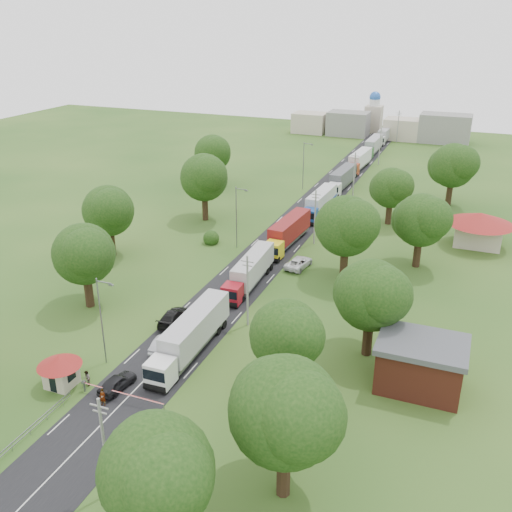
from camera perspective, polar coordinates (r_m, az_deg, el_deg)
The scene contains 46 objects.
ground at distance 76.44m, azimuth -2.64°, elevation -3.68°, with size 260.00×260.00×0.00m, color #254D19.
road at distance 93.39m, azimuth 2.39°, elevation 1.49°, with size 8.00×200.00×0.04m, color black.
boom_barrier at distance 58.21m, azimuth -14.32°, elevation -12.94°, with size 9.22×0.35×1.18m.
guard_booth at distance 60.72m, azimuth -19.02°, elevation -10.46°, with size 4.40×4.40×3.45m.
guard_rail at distance 55.14m, azimuth -23.74°, elevation -17.95°, with size 0.10×17.00×1.70m, color slate, non-canonical shape.
info_sign at distance 104.58m, azimuth 7.88°, elevation 5.44°, with size 0.12×3.10×4.10m.
pole_0 at distance 46.32m, azimuth -14.93°, elevation -17.87°, with size 1.60×0.24×9.00m.
pole_1 at distance 66.63m, azimuth -0.86°, elevation -3.41°, with size 1.60×0.24×9.00m.
pole_2 at distance 91.11m, azimuth 5.91°, elevation 3.96°, with size 1.60×0.24×9.00m.
pole_3 at distance 117.18m, azimuth 9.79°, elevation 8.12°, with size 1.60×0.24×9.00m.
pole_4 at distance 143.97m, azimuth 12.28°, elevation 10.73°, with size 1.60×0.24×9.00m.
pole_5 at distance 171.16m, azimuth 14.01°, elevation 12.50°, with size 1.60×0.24×9.00m.
lamp_0 at distance 61.19m, azimuth -15.13°, elevation -5.95°, with size 2.03×0.22×10.00m.
lamp_1 at distance 88.92m, azimuth -1.90°, elevation 4.17°, with size 2.03×0.22×10.00m.
lamp_2 at distance 120.49m, azimuth 4.83°, elevation 9.21°, with size 2.03×0.22×10.00m.
tree_0 at distance 39.99m, azimuth -9.80°, elevation -20.29°, with size 8.80×8.80×11.07m.
tree_1 at distance 43.06m, azimuth 2.97°, elevation -15.12°, with size 9.60×9.60×12.05m.
tree_2 at distance 54.18m, azimuth 3.07°, elevation -7.87°, with size 8.00×8.00×10.10m.
tree_3 at distance 61.21m, azimuth 11.47°, elevation -3.79°, with size 8.80×8.80×11.07m.
tree_4 at distance 78.45m, azimuth 9.04°, elevation 3.03°, with size 9.60×9.60×12.05m.
tree_5 at distance 84.89m, azimuth 16.19°, elevation 3.50°, with size 8.80×8.80×11.07m.
tree_6 at distance 101.94m, azimuth 13.37°, elevation 6.67°, with size 8.00×8.00×10.10m.
tree_7 at distance 115.35m, azimuth 19.11°, elevation 8.57°, with size 9.60×9.60×12.05m.
tree_10 at distance 73.16m, azimuth -16.77°, elevation 0.25°, with size 8.80×8.80×11.07m.
tree_11 at distance 88.31m, azimuth -14.51°, elevation 4.44°, with size 8.80×8.80×11.07m.
tree_12 at distance 101.40m, azimuth -5.18°, elevation 7.86°, with size 9.60×9.60×12.05m.
tree_13 at distance 122.37m, azimuth -4.34°, elevation 10.25°, with size 8.80×8.80×11.07m.
house_brick at distance 59.32m, azimuth 16.11°, elevation -10.35°, with size 8.60×6.60×5.20m.
house_cream at distance 97.02m, azimuth 21.47°, elevation 2.99°, with size 10.08×10.08×5.80m.
distant_town at distance 176.94m, azimuth 12.65°, elevation 12.56°, with size 52.00×8.00×8.00m.
church at distance 185.17m, azimuth 11.69°, elevation 13.70°, with size 5.00×5.00×12.30m.
truck_0 at distance 62.92m, azimuth -6.49°, elevation -7.81°, with size 2.84×15.40×4.27m.
truck_1 at distance 77.60m, azimuth -0.57°, elevation -1.51°, with size 2.95×14.22×3.93m.
truck_2 at distance 91.12m, azimuth 3.18°, elevation 2.39°, with size 3.35×15.05×4.16m.
truck_3 at distance 106.47m, azimuth 6.39°, elevation 5.35°, with size 2.88×14.57×4.03m.
truck_4 at distance 122.66m, azimuth 8.58°, elevation 7.64°, with size 3.15×14.67×4.05m.
truck_5 at distance 138.99m, azimuth 10.28°, elevation 9.37°, with size 3.18×14.70×4.06m.
truck_6 at distance 156.08m, azimuth 11.63°, elevation 10.77°, with size 2.61×14.57×4.04m.
truck_7 at distance 171.80m, azimuth 12.73°, elevation 11.74°, with size 2.55×13.58×3.76m.
car_lane_front at distance 59.41m, azimuth -13.72°, elevation -12.21°, with size 1.79×4.45×1.52m, color black.
car_lane_mid at distance 64.66m, azimuth -9.11°, elevation -8.58°, with size 1.66×4.76×1.57m, color #ACAFB5.
car_lane_rear at distance 69.59m, azimuth -8.27°, elevation -6.05°, with size 2.27×5.58×1.62m, color black.
car_verge_near at distance 83.61m, azimuth 4.29°, elevation -0.68°, with size 2.53×5.49×1.53m, color silver.
car_verge_far at distance 99.13m, azimuth 8.50°, elevation 2.99°, with size 1.66×4.14×1.41m, color #505357.
pedestrian_near at distance 57.54m, azimuth -15.08°, elevation -13.51°, with size 0.65×0.43×1.78m, color gray.
pedestrian_booth at distance 60.61m, azimuth -16.55°, elevation -11.68°, with size 0.81×0.63×1.67m, color gray.
Camera 1 is at (28.47, -61.96, 34.54)m, focal length 40.00 mm.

